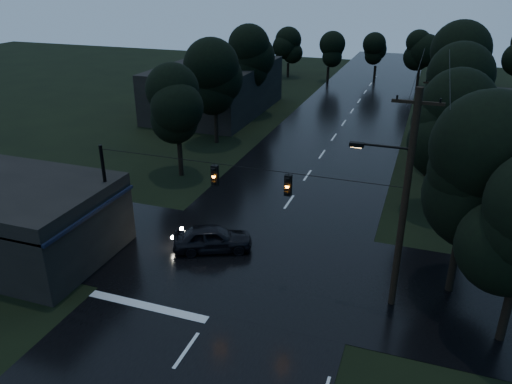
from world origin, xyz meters
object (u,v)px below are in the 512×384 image
Objects in this scene: utility_pole_main at (403,200)px; utility_pole_far at (432,125)px; storefront at (1,216)px; car at (213,238)px.

utility_pole_far is (0.89, 17.00, -1.38)m from utility_pole_main.
utility_pole_main is at bearing -93.00° from utility_pole_far.
utility_pole_far reaches higher than storefront.
utility_pole_far is at bearing 41.80° from storefront.
car is at bearing 18.93° from storefront.
utility_pole_main reaches higher than storefront.
utility_pole_far is at bearing 87.00° from utility_pole_main.
storefront is at bearing 84.37° from car.
utility_pole_far is (21.25, 19.00, 1.86)m from storefront.
storefront reaches higher than car.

